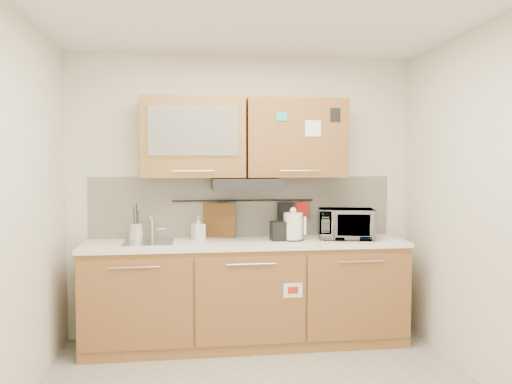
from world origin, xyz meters
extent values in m
plane|color=white|center=(0.00, 0.00, 2.60)|extent=(3.20, 3.20, 0.00)
plane|color=silver|center=(0.00, 1.50, 1.30)|extent=(3.20, 0.00, 3.20)
plane|color=silver|center=(-1.60, 0.00, 1.30)|extent=(0.00, 3.00, 3.00)
plane|color=silver|center=(1.60, 0.00, 1.30)|extent=(0.00, 3.00, 3.00)
cube|color=#AB7A3C|center=(0.00, 1.20, 0.44)|extent=(2.80, 0.60, 0.88)
cube|color=black|center=(0.00, 1.20, 0.05)|extent=(2.80, 0.54, 0.10)
cube|color=#9A5E36|center=(-0.93, 0.89, 0.47)|extent=(0.91, 0.02, 0.74)
cylinder|color=silver|center=(-0.93, 0.86, 0.78)|extent=(0.41, 0.01, 0.01)
cube|color=#9A5E36|center=(0.00, 0.89, 0.47)|extent=(0.91, 0.02, 0.74)
cylinder|color=silver|center=(0.00, 0.86, 0.78)|extent=(0.41, 0.01, 0.01)
cube|color=#9A5E36|center=(0.93, 0.89, 0.47)|extent=(0.91, 0.02, 0.74)
cylinder|color=silver|center=(0.93, 0.86, 0.78)|extent=(0.41, 0.01, 0.01)
cube|color=white|center=(0.00, 1.19, 0.90)|extent=(2.82, 0.62, 0.04)
cube|color=silver|center=(0.00, 1.49, 1.20)|extent=(2.80, 0.02, 0.56)
cube|color=#AB7A3C|center=(-0.46, 1.32, 1.83)|extent=(0.90, 0.35, 0.70)
cube|color=silver|center=(-0.46, 1.14, 1.88)|extent=(0.76, 0.02, 0.42)
cube|color=#9A5E36|center=(0.46, 1.32, 1.83)|extent=(0.90, 0.35, 0.70)
cube|color=white|center=(0.58, 1.14, 1.91)|extent=(0.14, 0.00, 0.14)
cube|color=black|center=(0.00, 1.25, 1.42)|extent=(0.60, 0.46, 0.10)
cube|color=silver|center=(-0.85, 1.20, 0.92)|extent=(0.42, 0.40, 0.03)
cylinder|color=silver|center=(-0.83, 1.36, 1.04)|extent=(0.03, 0.03, 0.24)
cylinder|color=silver|center=(-0.83, 1.28, 1.14)|extent=(0.02, 0.18, 0.02)
cylinder|color=black|center=(0.00, 1.45, 1.26)|extent=(1.30, 0.02, 0.02)
cylinder|color=silver|center=(-0.96, 1.27, 1.00)|extent=(0.17, 0.17, 0.17)
cylinder|color=black|center=(-0.98, 1.28, 1.08)|extent=(0.01, 0.01, 0.31)
cylinder|color=black|center=(-0.94, 1.25, 1.06)|extent=(0.01, 0.01, 0.28)
cylinder|color=black|center=(-0.96, 1.29, 1.09)|extent=(0.01, 0.01, 0.33)
cylinder|color=black|center=(-0.97, 1.25, 1.04)|extent=(0.01, 0.01, 0.24)
cylinder|color=white|center=(0.41, 1.18, 1.04)|extent=(0.20, 0.20, 0.25)
sphere|color=white|center=(0.41, 1.18, 1.19)|extent=(0.06, 0.06, 0.06)
cube|color=white|center=(0.52, 1.15, 1.05)|extent=(0.03, 0.04, 0.16)
cylinder|color=black|center=(0.41, 1.18, 0.93)|extent=(0.19, 0.19, 0.01)
cube|color=black|center=(0.33, 1.20, 1.01)|extent=(0.23, 0.15, 0.17)
cube|color=black|center=(0.29, 1.20, 1.08)|extent=(0.07, 0.10, 0.01)
cube|color=black|center=(0.37, 1.20, 1.08)|extent=(0.07, 0.10, 0.01)
imported|color=#999999|center=(0.91, 1.22, 1.06)|extent=(0.55, 0.43, 0.27)
imported|color=#999999|center=(-0.42, 1.31, 1.03)|extent=(0.13, 0.13, 0.22)
cube|color=brown|center=(-0.23, 1.44, 1.05)|extent=(0.30, 0.13, 0.39)
cube|color=#1D4D88|center=(-0.17, 1.44, 1.13)|extent=(0.14, 0.08, 0.23)
cube|color=black|center=(0.40, 1.44, 1.12)|extent=(0.15, 0.05, 0.23)
cube|color=#AF2017|center=(0.55, 1.44, 1.17)|extent=(0.12, 0.06, 0.15)
camera|label=1|loc=(-0.49, -3.14, 1.60)|focal=35.00mm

